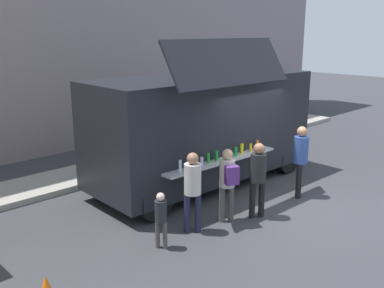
{
  "coord_description": "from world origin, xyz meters",
  "views": [
    {
      "loc": [
        -8.29,
        -5.23,
        3.96
      ],
      "look_at": [
        -1.31,
        2.03,
        1.3
      ],
      "focal_mm": 40.29,
      "sensor_mm": 36.0,
      "label": 1
    }
  ],
  "objects_px": {
    "customer_mid_with_backpack": "(228,178)",
    "child_near_queue": "(161,215)",
    "food_truck_main": "(204,126)",
    "customer_rear_waiting": "(193,185)",
    "customer_front_ordering": "(258,174)",
    "trash_bin": "(237,129)",
    "customer_extra_browsing": "(300,155)"
  },
  "relations": [
    {
      "from": "customer_front_ordering",
      "to": "trash_bin",
      "type": "bearing_deg",
      "value": -18.84
    },
    {
      "from": "customer_rear_waiting",
      "to": "customer_extra_browsing",
      "type": "height_order",
      "value": "customer_extra_browsing"
    },
    {
      "from": "food_truck_main",
      "to": "child_near_queue",
      "type": "bearing_deg",
      "value": -146.44
    },
    {
      "from": "customer_extra_browsing",
      "to": "child_near_queue",
      "type": "distance_m",
      "value": 4.15
    },
    {
      "from": "customer_mid_with_backpack",
      "to": "customer_extra_browsing",
      "type": "bearing_deg",
      "value": -70.08
    },
    {
      "from": "food_truck_main",
      "to": "child_near_queue",
      "type": "height_order",
      "value": "food_truck_main"
    },
    {
      "from": "customer_front_ordering",
      "to": "customer_rear_waiting",
      "type": "relative_size",
      "value": 1.0
    },
    {
      "from": "trash_bin",
      "to": "customer_extra_browsing",
      "type": "xyz_separation_m",
      "value": [
        -3.06,
        -4.59,
        0.57
      ]
    },
    {
      "from": "trash_bin",
      "to": "child_near_queue",
      "type": "distance_m",
      "value": 8.36
    },
    {
      "from": "food_truck_main",
      "to": "customer_front_ordering",
      "type": "bearing_deg",
      "value": -105.67
    },
    {
      "from": "customer_mid_with_backpack",
      "to": "child_near_queue",
      "type": "height_order",
      "value": "customer_mid_with_backpack"
    },
    {
      "from": "food_truck_main",
      "to": "customer_rear_waiting",
      "type": "height_order",
      "value": "food_truck_main"
    },
    {
      "from": "customer_mid_with_backpack",
      "to": "customer_extra_browsing",
      "type": "distance_m",
      "value": 2.38
    },
    {
      "from": "customer_mid_with_backpack",
      "to": "child_near_queue",
      "type": "bearing_deg",
      "value": 113.01
    },
    {
      "from": "customer_mid_with_backpack",
      "to": "food_truck_main",
      "type": "bearing_deg",
      "value": -8.15
    },
    {
      "from": "food_truck_main",
      "to": "customer_mid_with_backpack",
      "type": "relative_size",
      "value": 3.88
    },
    {
      "from": "food_truck_main",
      "to": "customer_rear_waiting",
      "type": "xyz_separation_m",
      "value": [
        -2.22,
        -1.87,
        -0.57
      ]
    },
    {
      "from": "food_truck_main",
      "to": "customer_extra_browsing",
      "type": "bearing_deg",
      "value": -64.66
    },
    {
      "from": "trash_bin",
      "to": "child_near_queue",
      "type": "height_order",
      "value": "child_near_queue"
    },
    {
      "from": "customer_mid_with_backpack",
      "to": "child_near_queue",
      "type": "distance_m",
      "value": 1.78
    },
    {
      "from": "customer_extra_browsing",
      "to": "customer_mid_with_backpack",
      "type": "bearing_deg",
      "value": 51.82
    },
    {
      "from": "customer_front_ordering",
      "to": "child_near_queue",
      "type": "height_order",
      "value": "customer_front_ordering"
    },
    {
      "from": "food_truck_main",
      "to": "customer_extra_browsing",
      "type": "distance_m",
      "value": 2.54
    },
    {
      "from": "customer_front_ordering",
      "to": "customer_mid_with_backpack",
      "type": "bearing_deg",
      "value": 92.84
    },
    {
      "from": "child_near_queue",
      "to": "customer_extra_browsing",
      "type": "bearing_deg",
      "value": -36.83
    },
    {
      "from": "customer_rear_waiting",
      "to": "child_near_queue",
      "type": "height_order",
      "value": "customer_rear_waiting"
    },
    {
      "from": "food_truck_main",
      "to": "trash_bin",
      "type": "distance_m",
      "value": 4.81
    },
    {
      "from": "food_truck_main",
      "to": "customer_extra_browsing",
      "type": "xyz_separation_m",
      "value": [
        1.01,
        -2.27,
        -0.52
      ]
    },
    {
      "from": "child_near_queue",
      "to": "customer_mid_with_backpack",
      "type": "bearing_deg",
      "value": -35.04
    },
    {
      "from": "trash_bin",
      "to": "customer_extra_browsing",
      "type": "relative_size",
      "value": 0.54
    },
    {
      "from": "food_truck_main",
      "to": "customer_front_ordering",
      "type": "xyz_separation_m",
      "value": [
        -0.72,
        -2.32,
        -0.57
      ]
    },
    {
      "from": "food_truck_main",
      "to": "trash_bin",
      "type": "bearing_deg",
      "value": 31.15
    }
  ]
}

